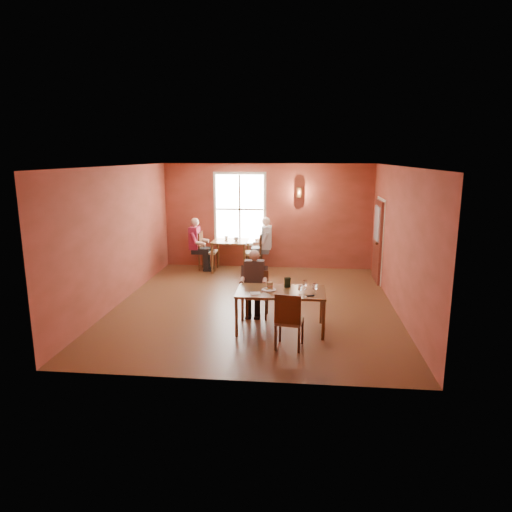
# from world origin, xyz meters

# --- Properties ---
(ground) EXTENTS (6.00, 7.00, 0.01)m
(ground) POSITION_xyz_m (0.00, 0.00, 0.00)
(ground) COLOR brown
(ground) RESTS_ON ground
(wall_back) EXTENTS (6.00, 0.04, 3.00)m
(wall_back) POSITION_xyz_m (0.00, 3.50, 1.50)
(wall_back) COLOR brown
(wall_back) RESTS_ON ground
(wall_front) EXTENTS (6.00, 0.04, 3.00)m
(wall_front) POSITION_xyz_m (0.00, -3.50, 1.50)
(wall_front) COLOR brown
(wall_front) RESTS_ON ground
(wall_left) EXTENTS (0.04, 7.00, 3.00)m
(wall_left) POSITION_xyz_m (-3.00, 0.00, 1.50)
(wall_left) COLOR brown
(wall_left) RESTS_ON ground
(wall_right) EXTENTS (0.04, 7.00, 3.00)m
(wall_right) POSITION_xyz_m (3.00, 0.00, 1.50)
(wall_right) COLOR brown
(wall_right) RESTS_ON ground
(ceiling) EXTENTS (6.00, 7.00, 0.04)m
(ceiling) POSITION_xyz_m (0.00, 0.00, 3.00)
(ceiling) COLOR white
(ceiling) RESTS_ON wall_back
(window) EXTENTS (1.36, 0.10, 1.96)m
(window) POSITION_xyz_m (-0.80, 3.45, 1.70)
(window) COLOR white
(window) RESTS_ON wall_back
(door) EXTENTS (0.12, 1.04, 2.10)m
(door) POSITION_xyz_m (2.94, 2.30, 1.05)
(door) COLOR maroon
(door) RESTS_ON ground
(wall_sconce) EXTENTS (0.16, 0.16, 0.28)m
(wall_sconce) POSITION_xyz_m (0.90, 3.40, 2.20)
(wall_sconce) COLOR brown
(wall_sconce) RESTS_ON wall_back
(main_table) EXTENTS (1.63, 0.92, 0.76)m
(main_table) POSITION_xyz_m (0.63, -1.44, 0.38)
(main_table) COLOR brown
(main_table) RESTS_ON ground
(chair_diner_main) EXTENTS (0.41, 0.41, 0.93)m
(chair_diner_main) POSITION_xyz_m (0.13, -0.79, 0.46)
(chair_diner_main) COLOR brown
(chair_diner_main) RESTS_ON ground
(diner_main) EXTENTS (0.52, 0.52, 1.30)m
(diner_main) POSITION_xyz_m (0.13, -0.82, 0.65)
(diner_main) COLOR #422E24
(diner_main) RESTS_ON ground
(chair_empty) EXTENTS (0.50, 0.50, 0.99)m
(chair_empty) POSITION_xyz_m (0.82, -2.22, 0.50)
(chair_empty) COLOR #512813
(chair_empty) RESTS_ON ground
(plate_food) EXTENTS (0.29, 0.29, 0.03)m
(plate_food) POSITION_xyz_m (0.40, -1.43, 0.78)
(plate_food) COLOR white
(plate_food) RESTS_ON main_table
(sandwich) EXTENTS (0.12, 0.12, 0.11)m
(sandwich) POSITION_xyz_m (0.41, -1.33, 0.82)
(sandwich) COLOR tan
(sandwich) RESTS_ON main_table
(goblet_a) EXTENTS (0.09, 0.09, 0.19)m
(goblet_a) POSITION_xyz_m (1.07, -1.31, 0.86)
(goblet_a) COLOR white
(goblet_a) RESTS_ON main_table
(goblet_b) EXTENTS (0.10, 0.10, 0.20)m
(goblet_b) POSITION_xyz_m (1.25, -1.56, 0.87)
(goblet_b) COLOR white
(goblet_b) RESTS_ON main_table
(goblet_c) EXTENTS (0.09, 0.09, 0.18)m
(goblet_c) POSITION_xyz_m (0.99, -1.64, 0.86)
(goblet_c) COLOR white
(goblet_c) RESTS_ON main_table
(menu_stand) EXTENTS (0.13, 0.10, 0.20)m
(menu_stand) POSITION_xyz_m (0.74, -1.21, 0.86)
(menu_stand) COLOR black
(menu_stand) RESTS_ON main_table
(knife) EXTENTS (0.19, 0.09, 0.00)m
(knife) POSITION_xyz_m (0.54, -1.72, 0.77)
(knife) COLOR silver
(knife) RESTS_ON main_table
(napkin) EXTENTS (0.22, 0.22, 0.01)m
(napkin) POSITION_xyz_m (0.18, -1.66, 0.77)
(napkin) COLOR silver
(napkin) RESTS_ON main_table
(sunglasses) EXTENTS (0.14, 0.09, 0.02)m
(sunglasses) POSITION_xyz_m (1.17, -1.72, 0.77)
(sunglasses) COLOR black
(sunglasses) RESTS_ON main_table
(second_table) EXTENTS (0.98, 0.98, 0.87)m
(second_table) POSITION_xyz_m (-1.01, 3.01, 0.43)
(second_table) COLOR brown
(second_table) RESTS_ON ground
(chair_diner_white) EXTENTS (0.48, 0.48, 1.08)m
(chair_diner_white) POSITION_xyz_m (-0.36, 3.01, 0.54)
(chair_diner_white) COLOR #4F2D10
(chair_diner_white) RESTS_ON ground
(diner_white) EXTENTS (0.59, 0.59, 1.47)m
(diner_white) POSITION_xyz_m (-0.33, 3.01, 0.74)
(diner_white) COLOR silver
(diner_white) RESTS_ON ground
(chair_diner_maroon) EXTENTS (0.48, 0.48, 1.09)m
(chair_diner_maroon) POSITION_xyz_m (-1.66, 3.01, 0.54)
(chair_diner_maroon) COLOR #542614
(chair_diner_maroon) RESTS_ON ground
(diner_maroon) EXTENTS (0.58, 0.58, 1.45)m
(diner_maroon) POSITION_xyz_m (-1.69, 3.01, 0.73)
(diner_maroon) COLOR maroon
(diner_maroon) RESTS_ON ground
(cup_a) EXTENTS (0.15, 0.15, 0.10)m
(cup_a) POSITION_xyz_m (-0.84, 2.94, 0.92)
(cup_a) COLOR white
(cup_a) RESTS_ON second_table
(cup_b) EXTENTS (0.13, 0.13, 0.10)m
(cup_b) POSITION_xyz_m (-1.15, 3.12, 0.92)
(cup_b) COLOR silver
(cup_b) RESTS_ON second_table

